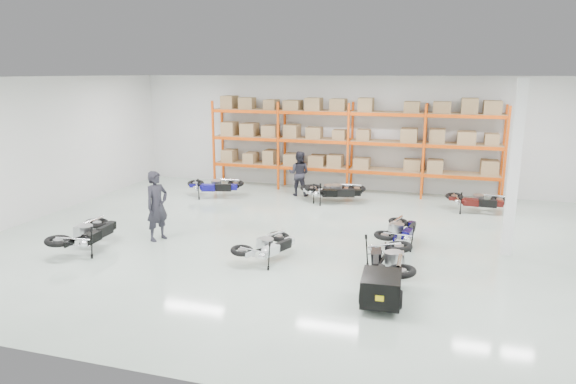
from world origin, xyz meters
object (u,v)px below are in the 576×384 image
(moto_back_a, at_px, (215,182))
(trailer, at_px, (381,289))
(moto_back_d, at_px, (477,197))
(person_left, at_px, (157,206))
(moto_black_far_left, at_px, (86,229))
(moto_blue_centre, at_px, (399,226))
(moto_silver_left, at_px, (267,242))
(person_back, at_px, (299,174))
(moto_back_c, at_px, (335,187))
(moto_touring_right, at_px, (390,253))
(moto_back_b, at_px, (327,187))

(moto_back_a, bearing_deg, trailer, -151.82)
(moto_back_d, xyz_separation_m, person_left, (-8.77, -5.69, 0.45))
(moto_back_a, xyz_separation_m, moto_back_d, (9.40, 0.52, -0.03))
(moto_black_far_left, xyz_separation_m, moto_back_d, (10.13, 7.00, -0.06))
(moto_blue_centre, distance_m, moto_black_far_left, 8.41)
(moto_silver_left, xyz_separation_m, person_back, (-1.13, 7.01, 0.35))
(trailer, distance_m, moto_back_a, 10.51)
(moto_black_far_left, bearing_deg, moto_blue_centre, -162.25)
(person_left, bearing_deg, moto_black_far_left, 154.46)
(moto_back_a, bearing_deg, moto_black_far_left, 158.72)
(moto_silver_left, xyz_separation_m, moto_back_d, (5.27, 6.39, 0.03))
(moto_back_c, bearing_deg, trailer, -174.74)
(moto_back_a, relative_size, person_left, 0.94)
(moto_silver_left, height_order, moto_back_c, moto_back_c)
(moto_touring_right, distance_m, moto_back_c, 7.00)
(moto_blue_centre, relative_size, moto_silver_left, 1.02)
(trailer, bearing_deg, moto_back_d, 71.58)
(moto_blue_centre, relative_size, moto_touring_right, 0.88)
(moto_black_far_left, relative_size, moto_back_c, 1.02)
(moto_silver_left, height_order, person_back, person_back)
(moto_blue_centre, height_order, moto_back_b, moto_back_b)
(moto_back_c, distance_m, person_back, 1.74)
(trailer, distance_m, moto_back_c, 8.50)
(moto_back_c, bearing_deg, moto_blue_centre, -159.62)
(moto_back_b, bearing_deg, trailer, -172.26)
(person_left, bearing_deg, person_back, 0.02)
(moto_blue_centre, xyz_separation_m, moto_back_c, (-2.62, 4.04, 0.07))
(person_back, bearing_deg, moto_silver_left, 99.00)
(person_left, bearing_deg, moto_back_b, -11.36)
(moto_blue_centre, bearing_deg, moto_touring_right, 99.20)
(moto_back_a, bearing_deg, moto_back_c, -99.69)
(trailer, xyz_separation_m, person_left, (-6.53, 2.51, 0.59))
(trailer, relative_size, person_left, 0.83)
(moto_black_far_left, height_order, moto_back_c, moto_black_far_left)
(moto_back_b, height_order, person_back, person_back)
(person_back, bearing_deg, moto_black_far_left, 63.76)
(moto_touring_right, bearing_deg, moto_black_far_left, 176.58)
(moto_back_b, xyz_separation_m, person_left, (-3.59, -5.76, 0.46))
(person_left, relative_size, person_back, 1.15)
(moto_silver_left, relative_size, moto_touring_right, 0.87)
(moto_blue_centre, relative_size, moto_back_a, 0.92)
(moto_black_far_left, distance_m, moto_back_b, 8.64)
(moto_back_a, bearing_deg, moto_back_b, -96.80)
(moto_silver_left, bearing_deg, moto_black_far_left, 29.19)
(moto_back_a, height_order, person_back, person_back)
(moto_black_far_left, bearing_deg, moto_silver_left, -174.93)
(moto_silver_left, bearing_deg, person_back, -58.77)
(moto_silver_left, bearing_deg, moto_touring_right, -161.82)
(moto_back_b, bearing_deg, moto_back_c, -130.91)
(moto_back_c, bearing_deg, moto_silver_left, 163.48)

